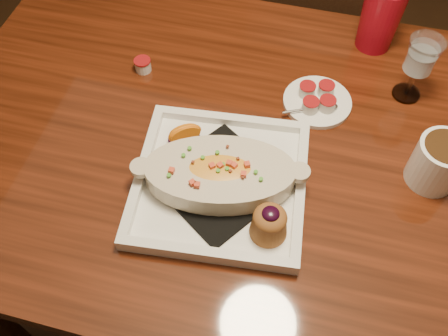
% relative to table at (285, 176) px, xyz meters
% --- Properties ---
extents(floor, '(7.00, 7.00, 0.00)m').
position_rel_table_xyz_m(floor, '(0.00, 0.00, -0.65)').
color(floor, black).
rests_on(floor, ground).
extents(table, '(1.50, 0.90, 0.75)m').
position_rel_table_xyz_m(table, '(0.00, 0.00, 0.00)').
color(table, '#62220E').
rests_on(table, floor).
extents(chair_far, '(0.42, 0.42, 0.93)m').
position_rel_table_xyz_m(chair_far, '(-0.00, 0.63, -0.15)').
color(chair_far, black).
rests_on(chair_far, floor).
extents(plate, '(0.35, 0.35, 0.08)m').
position_rel_table_xyz_m(plate, '(-0.11, -0.13, 0.13)').
color(plate, white).
rests_on(plate, table).
extents(coffee_mug, '(0.13, 0.10, 0.10)m').
position_rel_table_xyz_m(coffee_mug, '(0.28, 0.00, 0.15)').
color(coffee_mug, white).
rests_on(coffee_mug, table).
extents(goblet, '(0.07, 0.07, 0.15)m').
position_rel_table_xyz_m(goblet, '(0.22, 0.21, 0.20)').
color(goblet, silver).
rests_on(goblet, table).
extents(saucer, '(0.15, 0.15, 0.10)m').
position_rel_table_xyz_m(saucer, '(0.03, 0.13, 0.11)').
color(saucer, white).
rests_on(saucer, table).
extents(creamer_loose, '(0.04, 0.04, 0.03)m').
position_rel_table_xyz_m(creamer_loose, '(-0.36, 0.14, 0.11)').
color(creamer_loose, silver).
rests_on(creamer_loose, table).
extents(red_tumbler, '(0.10, 0.10, 0.16)m').
position_rel_table_xyz_m(red_tumbler, '(0.13, 0.36, 0.18)').
color(red_tumbler, red).
rests_on(red_tumbler, table).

